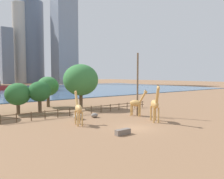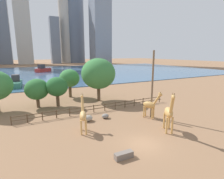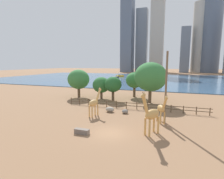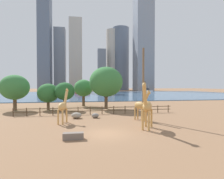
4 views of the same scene
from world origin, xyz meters
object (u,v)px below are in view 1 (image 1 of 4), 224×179
Objects in this scene: feeding_trough at (123,132)px; boat_tug at (76,84)px; utility_pole at (138,84)px; tree_left_large at (48,86)px; giraffe_tall at (136,103)px; giraffe_companion at (155,104)px; tree_right_small at (81,80)px; boulder_near_fence at (78,117)px; tree_left_small at (18,94)px; boulder_by_pole at (94,115)px; giraffe_young at (78,108)px; tree_right_tall at (40,92)px.

feeding_trough is 0.27× the size of boat_tug.
utility_pole is at bearing 39.49° from feeding_trough.
giraffe_tall is at bearing -66.98° from tree_left_large.
tree_left_large is (-6.82, 22.82, 1.72)m from giraffe_companion.
tree_right_small is 91.64m from boat_tug.
feeding_trough is at bearing -92.09° from tree_left_large.
utility_pole is at bearing -65.39° from tree_left_large.
giraffe_companion is at bearing -44.22° from boulder_near_fence.
giraffe_tall is 2.38× the size of feeding_trough.
giraffe_tall is at bearing -75.98° from tree_right_small.
tree_left_small is at bearing -157.48° from giraffe_tall.
feeding_trough is at bearing -40.13° from giraffe_companion.
boulder_by_pole reaches higher than feeding_trough.
giraffe_companion is 10.49m from giraffe_young.
utility_pole reaches higher than tree_right_tall.
giraffe_tall is at bearing -47.01° from tree_right_tall.
tree_left_small reaches higher than feeding_trough.
tree_right_tall is (-3.63, -5.96, -0.54)m from tree_left_large.
giraffe_companion reaches higher than tree_left_small.
tree_right_small is (2.88, 9.69, 5.20)m from boulder_by_pole.
giraffe_companion is 17.69m from tree_right_small.
giraffe_young is 0.73× the size of tree_left_large.
giraffe_young reaches higher than giraffe_tall.
giraffe_young is 0.53× the size of tree_right_small.
boulder_near_fence is 15.65m from tree_left_large.
feeding_trough is 0.33× the size of tree_right_tall.
tree_right_small is (-3.14, 12.56, 3.50)m from giraffe_tall.
boat_tug is at bearing 57.48° from tree_left_small.
tree_left_small is at bearing 162.50° from tree_right_tall.
tree_left_small reaches higher than giraffe_young.
tree_right_small is (-2.27, 17.27, 3.08)m from giraffe_companion.
tree_right_tall is at bearing 105.66° from boulder_near_fence.
tree_right_small is (-3.60, 12.27, 0.56)m from utility_pole.
tree_left_small is (-3.29, 1.04, -0.35)m from tree_right_tall.
utility_pole is 9.29× the size of boulder_by_pole.
boat_tug is (36.87, 94.37, -3.78)m from utility_pole.
tree_left_large is (-1.68, 15.24, 3.83)m from boulder_by_pole.
boulder_by_pole is at bearing -113.75° from giraffe_companion.
tree_right_small reaches higher than feeding_trough.
boulder_near_fence is at bearing -64.11° from boat_tug.
boat_tug is at bearing 59.53° from tree_left_large.
boulder_by_pole is (-6.48, 2.58, -4.64)m from utility_pole.
giraffe_young is (-9.42, 4.61, -0.31)m from giraffe_companion.
tree_right_small is at bearing 73.45° from boulder_by_pole.
feeding_trough is 21.16m from tree_right_small.
boulder_by_pole is 0.60× the size of feeding_trough.
giraffe_young is 4.22× the size of boulder_by_pole.
feeding_trough is at bearing -75.57° from giraffe_tall.
boulder_by_pole is 0.21× the size of tree_left_small.
tree_left_large reaches higher than giraffe_young.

